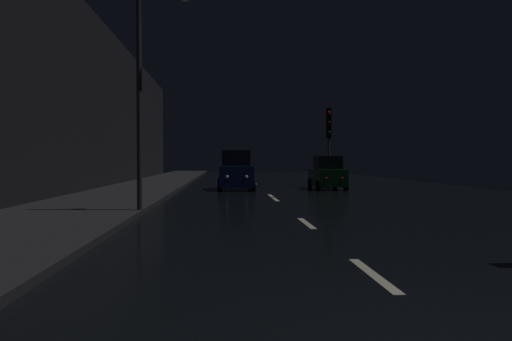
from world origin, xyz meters
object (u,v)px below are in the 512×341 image
(traffic_light_far_right, at_px, (329,129))
(car_approaching_headlights, at_px, (236,172))
(streetlamp_overhead, at_px, (155,63))
(car_parked_right_far, at_px, (327,174))

(traffic_light_far_right, relative_size, car_approaching_headlights, 1.14)
(traffic_light_far_right, xyz_separation_m, streetlamp_overhead, (-8.77, -16.17, 0.98))
(traffic_light_far_right, relative_size, streetlamp_overhead, 0.72)
(car_approaching_headlights, distance_m, car_parked_right_far, 5.22)
(traffic_light_far_right, bearing_deg, car_parked_right_far, -6.52)
(traffic_light_far_right, height_order, streetlamp_overhead, streetlamp_overhead)
(traffic_light_far_right, bearing_deg, car_approaching_headlights, -53.57)
(traffic_light_far_right, bearing_deg, streetlamp_overhead, -21.74)
(streetlamp_overhead, bearing_deg, traffic_light_far_right, 61.54)
(streetlamp_overhead, bearing_deg, car_parked_right_far, 58.06)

